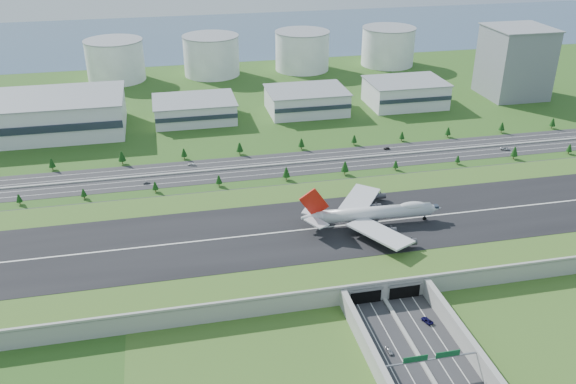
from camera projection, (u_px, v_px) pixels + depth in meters
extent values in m
plane|color=#2D5119|center=(349.00, 239.00, 297.41)|extent=(1200.00, 1200.00, 0.00)
cube|color=gray|center=(349.00, 232.00, 295.63)|extent=(520.00, 100.00, 8.00)
cube|color=#336020|center=(349.00, 225.00, 293.81)|extent=(520.00, 100.00, 0.16)
cube|color=black|center=(349.00, 225.00, 293.75)|extent=(520.00, 58.00, 0.12)
cube|color=silver|center=(349.00, 225.00, 293.71)|extent=(520.00, 0.90, 0.02)
cube|color=gray|center=(385.00, 282.00, 250.35)|extent=(520.00, 1.20, 1.20)
cube|color=gray|center=(485.00, 369.00, 211.56)|extent=(2.40, 100.00, 8.00)
cube|color=black|center=(366.00, 296.00, 250.46)|extent=(13.00, 1.20, 6.00)
cube|color=black|center=(404.00, 291.00, 253.66)|extent=(13.00, 1.20, 6.00)
cylinder|color=gray|center=(379.00, 376.00, 209.14)|extent=(0.70, 0.70, 7.00)
cylinder|color=gray|center=(480.00, 360.00, 216.31)|extent=(0.70, 0.70, 7.00)
cube|color=gray|center=(431.00, 359.00, 211.08)|extent=(38.00, 0.50, 0.50)
cube|color=#0C4C23|center=(415.00, 359.00, 209.23)|extent=(9.00, 0.30, 2.40)
cube|color=#0C4C23|center=(448.00, 354.00, 211.50)|extent=(9.00, 0.30, 2.40)
cube|color=#28282B|center=(303.00, 163.00, 380.51)|extent=(560.00, 36.00, 0.12)
cylinder|color=#3D2819|center=(20.00, 203.00, 329.97)|extent=(0.50, 0.50, 2.19)
cone|color=black|center=(19.00, 198.00, 328.72)|extent=(3.41, 3.41, 4.38)
cylinder|color=#3D2819|center=(84.00, 197.00, 336.30)|extent=(0.50, 0.50, 2.12)
cone|color=black|center=(83.00, 192.00, 335.09)|extent=(3.30, 3.30, 4.24)
cylinder|color=#3D2819|center=(156.00, 190.00, 343.58)|extent=(0.50, 0.50, 2.27)
cone|color=black|center=(155.00, 185.00, 342.29)|extent=(3.53, 3.53, 4.54)
cylinder|color=#3D2819|center=(219.00, 184.00, 350.32)|extent=(0.50, 0.50, 2.42)
cone|color=black|center=(219.00, 179.00, 348.94)|extent=(3.76, 3.76, 4.84)
cylinder|color=#3D2819|center=(286.00, 178.00, 357.70)|extent=(0.50, 0.50, 2.84)
cone|color=black|center=(286.00, 172.00, 356.08)|extent=(4.42, 4.42, 5.68)
cylinder|color=#3D2819|center=(345.00, 172.00, 364.41)|extent=(0.50, 0.50, 3.02)
cone|color=black|center=(345.00, 166.00, 362.69)|extent=(4.69, 4.69, 6.03)
cylinder|color=#3D2819|center=(395.00, 168.00, 370.66)|extent=(0.50, 0.50, 2.19)
cone|color=black|center=(396.00, 164.00, 369.42)|extent=(3.41, 3.41, 4.38)
cylinder|color=#3D2819|center=(457.00, 163.00, 378.38)|extent=(0.50, 0.50, 2.07)
cone|color=black|center=(458.00, 159.00, 377.20)|extent=(3.23, 3.23, 4.15)
cylinder|color=#3D2819|center=(514.00, 157.00, 385.47)|extent=(0.50, 0.50, 2.95)
cone|color=black|center=(515.00, 151.00, 383.79)|extent=(4.59, 4.59, 5.90)
cylinder|color=#3D2819|center=(569.00, 152.00, 392.97)|extent=(0.50, 0.50, 2.41)
cone|color=black|center=(570.00, 148.00, 391.60)|extent=(3.74, 3.74, 4.81)
cylinder|color=#3D2819|center=(53.00, 168.00, 370.55)|extent=(0.50, 0.50, 2.63)
cone|color=black|center=(52.00, 163.00, 369.05)|extent=(4.08, 4.08, 5.25)
cylinder|color=#3D2819|center=(122.00, 162.00, 378.28)|extent=(0.50, 0.50, 3.02)
cone|color=black|center=(122.00, 156.00, 376.56)|extent=(4.69, 4.69, 6.03)
cylinder|color=#3D2819|center=(184.00, 157.00, 385.56)|extent=(0.50, 0.50, 2.52)
cone|color=black|center=(184.00, 152.00, 384.12)|extent=(3.92, 3.92, 5.04)
cylinder|color=#3D2819|center=(240.00, 152.00, 392.18)|extent=(0.50, 0.50, 2.89)
cone|color=black|center=(240.00, 147.00, 390.53)|extent=(4.49, 4.49, 5.77)
cylinder|color=#3D2819|center=(301.00, 147.00, 399.90)|extent=(0.50, 0.50, 2.71)
cone|color=black|center=(301.00, 142.00, 398.36)|extent=(4.22, 4.22, 5.42)
cylinder|color=#3D2819|center=(354.00, 143.00, 406.77)|extent=(0.50, 0.50, 2.51)
cone|color=black|center=(354.00, 139.00, 405.35)|extent=(3.90, 3.90, 5.01)
cylinder|color=#3D2819|center=(402.00, 139.00, 413.18)|extent=(0.50, 0.50, 2.39)
cone|color=black|center=(402.00, 135.00, 411.82)|extent=(3.71, 3.71, 4.78)
cylinder|color=#3D2819|center=(448.00, 135.00, 419.48)|extent=(0.50, 0.50, 2.57)
cone|color=black|center=(448.00, 131.00, 418.02)|extent=(4.00, 4.00, 5.14)
cylinder|color=#3D2819|center=(501.00, 131.00, 427.10)|extent=(0.50, 0.50, 2.72)
cone|color=black|center=(502.00, 126.00, 425.55)|extent=(4.23, 4.23, 5.44)
cylinder|color=#3D2819|center=(552.00, 127.00, 434.59)|extent=(0.50, 0.50, 2.72)
cone|color=black|center=(553.00, 122.00, 433.04)|extent=(4.23, 4.23, 5.44)
cube|color=white|center=(35.00, 116.00, 421.66)|extent=(120.00, 60.00, 25.00)
cube|color=white|center=(195.00, 110.00, 449.01)|extent=(58.00, 42.00, 15.00)
cube|color=white|center=(306.00, 101.00, 464.59)|extent=(58.00, 42.00, 17.00)
cube|color=white|center=(405.00, 93.00, 479.23)|extent=(58.00, 42.00, 19.00)
cube|color=slate|center=(515.00, 62.00, 493.50)|extent=(46.00, 46.00, 55.00)
cylinder|color=silver|center=(115.00, 61.00, 538.24)|extent=(50.00, 50.00, 35.00)
cylinder|color=silver|center=(211.00, 56.00, 554.27)|extent=(50.00, 50.00, 35.00)
cylinder|color=silver|center=(302.00, 51.00, 570.29)|extent=(50.00, 50.00, 35.00)
cylinder|color=silver|center=(388.00, 47.00, 586.32)|extent=(50.00, 50.00, 35.00)
cube|color=#375069|center=(227.00, 34.00, 717.41)|extent=(1200.00, 260.00, 0.06)
cylinder|color=silver|center=(374.00, 213.00, 291.87)|extent=(56.86, 9.30, 6.47)
cone|color=silver|center=(434.00, 208.00, 296.25)|extent=(8.40, 6.87, 6.47)
cone|color=silver|center=(312.00, 217.00, 287.32)|extent=(10.42, 6.97, 6.47)
ellipsoid|color=silver|center=(412.00, 206.00, 293.62)|extent=(14.03, 5.73, 3.98)
cube|color=silver|center=(380.00, 233.00, 276.85)|extent=(26.26, 32.90, 1.60)
cube|color=silver|center=(360.00, 199.00, 307.21)|extent=(28.14, 32.41, 1.60)
cylinder|color=#38383D|center=(391.00, 231.00, 283.30)|extent=(5.40, 3.29, 3.03)
cylinder|color=#38383D|center=(411.00, 242.00, 274.33)|extent=(5.40, 3.29, 3.03)
cylinder|color=#38383D|center=(376.00, 207.00, 304.73)|extent=(5.40, 3.29, 3.03)
cylinder|color=#38383D|center=(380.00, 196.00, 315.40)|extent=(5.40, 3.29, 3.03)
cube|color=silver|center=(317.00, 222.00, 281.30)|extent=(10.47, 12.66, 0.61)
cube|color=silver|center=(311.00, 209.00, 292.90)|extent=(11.13, 12.63, 0.61)
cube|color=red|center=(314.00, 203.00, 284.04)|extent=(14.44, 1.63, 15.15)
cylinder|color=black|center=(424.00, 219.00, 298.01)|extent=(1.92, 0.71, 1.92)
cylinder|color=black|center=(367.00, 227.00, 290.80)|extent=(1.92, 0.71, 1.92)
cylinder|color=black|center=(363.00, 220.00, 296.51)|extent=(1.92, 0.71, 1.92)
cylinder|color=black|center=(354.00, 228.00, 289.92)|extent=(1.92, 0.71, 1.92)
cylinder|color=black|center=(351.00, 221.00, 295.64)|extent=(1.92, 0.71, 1.92)
imported|color=#A4A4A8|center=(389.00, 351.00, 224.37)|extent=(2.03, 4.31, 1.43)
imported|color=#0D0B38|center=(427.00, 320.00, 240.15)|extent=(4.17, 5.87, 1.49)
imported|color=slate|center=(147.00, 183.00, 352.85)|extent=(3.98, 1.75, 1.33)
imported|color=black|center=(387.00, 148.00, 399.72)|extent=(4.10, 1.67, 1.32)
imported|color=silver|center=(505.00, 149.00, 398.99)|extent=(6.69, 4.98, 1.69)
imported|color=silver|center=(191.00, 164.00, 376.52)|extent=(5.46, 3.55, 1.47)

